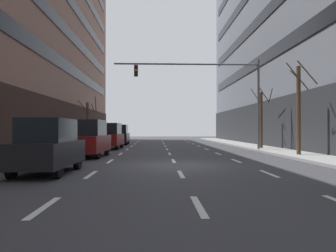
{
  "coord_description": "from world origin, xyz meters",
  "views": [
    {
      "loc": [
        -0.91,
        -15.04,
        1.64
      ],
      "look_at": [
        0.31,
        18.38,
        1.96
      ],
      "focal_mm": 35.48,
      "sensor_mm": 36.0,
      "label": 1
    }
  ],
  "objects_px": {
    "car_driving_2": "(48,146)",
    "street_tree_0": "(261,118)",
    "car_driving_3": "(110,136)",
    "car_driving_1": "(89,139)",
    "traffic_signal_0": "(214,85)",
    "street_tree_1": "(299,108)",
    "street_tree_2": "(88,122)",
    "car_driving_0": "(120,135)"
  },
  "relations": [
    {
      "from": "car_driving_2",
      "to": "street_tree_0",
      "type": "distance_m",
      "value": 18.85
    },
    {
      "from": "car_driving_2",
      "to": "car_driving_3",
      "type": "distance_m",
      "value": 15.26
    },
    {
      "from": "car_driving_1",
      "to": "traffic_signal_0",
      "type": "bearing_deg",
      "value": 32.27
    },
    {
      "from": "street_tree_1",
      "to": "car_driving_1",
      "type": "bearing_deg",
      "value": 178.9
    },
    {
      "from": "traffic_signal_0",
      "to": "street_tree_0",
      "type": "height_order",
      "value": "traffic_signal_0"
    },
    {
      "from": "car_driving_1",
      "to": "car_driving_2",
      "type": "xyz_separation_m",
      "value": [
        -0.03,
        -7.22,
        -0.07
      ]
    },
    {
      "from": "car_driving_1",
      "to": "street_tree_1",
      "type": "height_order",
      "value": "street_tree_1"
    },
    {
      "from": "street_tree_2",
      "to": "car_driving_0",
      "type": "bearing_deg",
      "value": 42.1
    },
    {
      "from": "car_driving_0",
      "to": "car_driving_3",
      "type": "distance_m",
      "value": 7.48
    },
    {
      "from": "street_tree_0",
      "to": "car_driving_2",
      "type": "bearing_deg",
      "value": -131.67
    },
    {
      "from": "car_driving_1",
      "to": "car_driving_3",
      "type": "xyz_separation_m",
      "value": [
        0.12,
        8.04,
        -0.02
      ]
    },
    {
      "from": "car_driving_0",
      "to": "car_driving_1",
      "type": "relative_size",
      "value": 0.96
    },
    {
      "from": "car_driving_0",
      "to": "street_tree_1",
      "type": "height_order",
      "value": "street_tree_1"
    },
    {
      "from": "car_driving_0",
      "to": "car_driving_3",
      "type": "xyz_separation_m",
      "value": [
        -0.0,
        -7.48,
        0.02
      ]
    },
    {
      "from": "street_tree_2",
      "to": "street_tree_1",
      "type": "bearing_deg",
      "value": -41.11
    },
    {
      "from": "car_driving_1",
      "to": "traffic_signal_0",
      "type": "height_order",
      "value": "traffic_signal_0"
    },
    {
      "from": "car_driving_1",
      "to": "car_driving_2",
      "type": "height_order",
      "value": "car_driving_1"
    },
    {
      "from": "car_driving_2",
      "to": "street_tree_0",
      "type": "xyz_separation_m",
      "value": [
        12.49,
        14.03,
        1.53
      ]
    },
    {
      "from": "traffic_signal_0",
      "to": "street_tree_2",
      "type": "relative_size",
      "value": 2.35
    },
    {
      "from": "car_driving_2",
      "to": "street_tree_1",
      "type": "relative_size",
      "value": 0.78
    },
    {
      "from": "car_driving_0",
      "to": "car_driving_1",
      "type": "height_order",
      "value": "car_driving_1"
    },
    {
      "from": "car_driving_1",
      "to": "street_tree_2",
      "type": "xyz_separation_m",
      "value": [
        -2.7,
        12.97,
        1.27
      ]
    },
    {
      "from": "street_tree_2",
      "to": "car_driving_2",
      "type": "bearing_deg",
      "value": -82.48
    },
    {
      "from": "street_tree_1",
      "to": "traffic_signal_0",
      "type": "bearing_deg",
      "value": 126.41
    },
    {
      "from": "car_driving_1",
      "to": "street_tree_2",
      "type": "bearing_deg",
      "value": 101.74
    },
    {
      "from": "car_driving_0",
      "to": "car_driving_2",
      "type": "height_order",
      "value": "car_driving_0"
    },
    {
      "from": "car_driving_3",
      "to": "street_tree_1",
      "type": "bearing_deg",
      "value": -33.89
    },
    {
      "from": "car_driving_1",
      "to": "street_tree_1",
      "type": "bearing_deg",
      "value": -1.1
    },
    {
      "from": "car_driving_0",
      "to": "street_tree_2",
      "type": "xyz_separation_m",
      "value": [
        -2.82,
        -2.54,
        1.3
      ]
    },
    {
      "from": "car_driving_2",
      "to": "car_driving_3",
      "type": "relative_size",
      "value": 0.94
    },
    {
      "from": "car_driving_1",
      "to": "car_driving_0",
      "type": "bearing_deg",
      "value": 89.56
    },
    {
      "from": "car_driving_0",
      "to": "street_tree_2",
      "type": "bearing_deg",
      "value": -137.9
    },
    {
      "from": "car_driving_2",
      "to": "car_driving_0",
      "type": "bearing_deg",
      "value": 89.62
    },
    {
      "from": "car_driving_2",
      "to": "street_tree_0",
      "type": "relative_size",
      "value": 0.88
    },
    {
      "from": "car_driving_0",
      "to": "car_driving_3",
      "type": "relative_size",
      "value": 0.98
    },
    {
      "from": "car_driving_3",
      "to": "street_tree_2",
      "type": "xyz_separation_m",
      "value": [
        -2.81,
        4.93,
        1.28
      ]
    },
    {
      "from": "car_driving_0",
      "to": "street_tree_0",
      "type": "distance_m",
      "value": 15.17
    },
    {
      "from": "car_driving_0",
      "to": "car_driving_2",
      "type": "relative_size",
      "value": 1.04
    },
    {
      "from": "traffic_signal_0",
      "to": "street_tree_2",
      "type": "height_order",
      "value": "traffic_signal_0"
    },
    {
      "from": "car_driving_1",
      "to": "street_tree_2",
      "type": "height_order",
      "value": "street_tree_2"
    },
    {
      "from": "traffic_signal_0",
      "to": "street_tree_2",
      "type": "bearing_deg",
      "value": 145.22
    },
    {
      "from": "car_driving_1",
      "to": "street_tree_1",
      "type": "distance_m",
      "value": 12.58
    }
  ]
}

